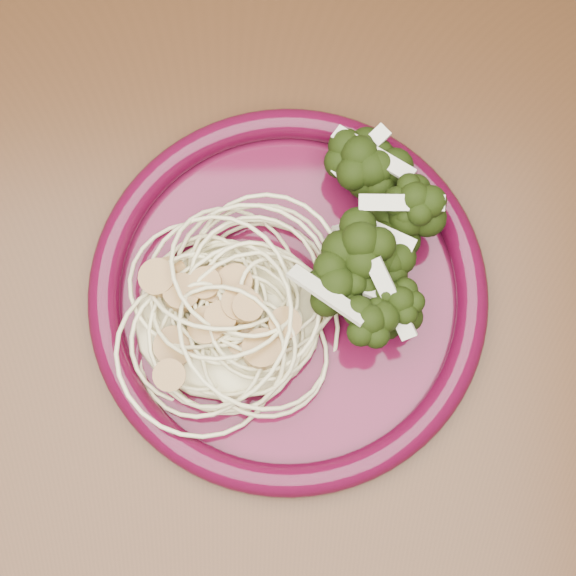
# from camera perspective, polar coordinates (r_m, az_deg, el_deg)

# --- Properties ---
(dining_table) EXTENTS (1.20, 0.80, 0.75)m
(dining_table) POSITION_cam_1_polar(r_m,az_deg,el_deg) (0.63, -10.20, -0.78)
(dining_table) COLOR #472814
(dining_table) RESTS_ON ground
(dinner_plate) EXTENTS (0.34, 0.34, 0.02)m
(dinner_plate) POSITION_cam_1_polar(r_m,az_deg,el_deg) (0.51, -0.00, -0.31)
(dinner_plate) COLOR #460A21
(dinner_plate) RESTS_ON dining_table
(spaghetti_pile) EXTENTS (0.15, 0.14, 0.03)m
(spaghetti_pile) POSITION_cam_1_polar(r_m,az_deg,el_deg) (0.50, -4.35, -1.98)
(spaghetti_pile) COLOR beige
(spaghetti_pile) RESTS_ON dinner_plate
(scallop_cluster) EXTENTS (0.15, 0.15, 0.04)m
(scallop_cluster) POSITION_cam_1_polar(r_m,az_deg,el_deg) (0.47, -4.65, -1.07)
(scallop_cluster) COLOR #A78049
(scallop_cluster) RESTS_ON spaghetti_pile
(broccoli_pile) EXTENTS (0.13, 0.16, 0.05)m
(broccoli_pile) POSITION_cam_1_polar(r_m,az_deg,el_deg) (0.50, 5.32, 2.68)
(broccoli_pile) COLOR black
(broccoli_pile) RESTS_ON dinner_plate
(onion_garnish) EXTENTS (0.09, 0.11, 0.05)m
(onion_garnish) POSITION_cam_1_polar(r_m,az_deg,el_deg) (0.47, 5.65, 3.80)
(onion_garnish) COLOR beige
(onion_garnish) RESTS_ON broccoli_pile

